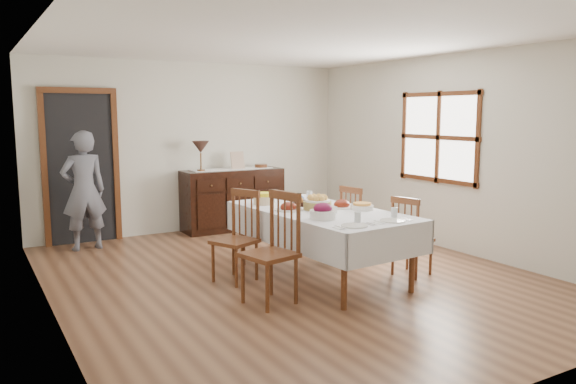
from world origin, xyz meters
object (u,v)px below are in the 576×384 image
person (84,187)px  dining_table (321,218)px  sideboard (233,199)px  table_lamp (201,148)px  chair_left_near (274,247)px  chair_left_far (238,235)px  chair_right_near (410,236)px  chair_right_far (357,223)px

person → dining_table: bearing=122.2°
sideboard → table_lamp: (-0.53, -0.03, 0.83)m
chair_left_near → chair_left_far: bearing=166.5°
chair_left_near → sideboard: bearing=149.2°
chair_left_far → table_lamp: table_lamp is taller
chair_right_near → chair_right_far: size_ratio=0.98×
dining_table → chair_right_near: bearing=-29.7°
table_lamp → chair_right_near: bearing=-70.4°
chair_right_near → person: (-2.92, 3.13, 0.39)m
person → table_lamp: 1.81m
chair_right_near → sideboard: bearing=-4.7°
chair_left_far → chair_right_near: size_ratio=1.10×
sideboard → person: 2.31m
chair_left_far → sideboard: (1.10, 2.52, -0.03)m
chair_right_near → table_lamp: 3.62m
dining_table → chair_right_far: chair_right_far is taller
dining_table → chair_left_far: (-0.83, 0.38, -0.17)m
dining_table → sideboard: bearing=80.6°
chair_left_near → person: bearing=-172.3°
chair_left_near → table_lamp: (0.58, 3.34, 0.76)m
chair_left_near → chair_right_far: 1.91m
chair_right_far → chair_left_far: bearing=83.2°
chair_left_near → chair_right_far: size_ratio=1.16×
chair_left_near → dining_table: bearing=106.1°
dining_table → chair_right_far: (0.84, 0.43, -0.21)m
chair_left_far → table_lamp: bearing=143.5°
sideboard → person: size_ratio=0.93×
table_lamp → chair_right_far: bearing=-65.7°
chair_right_near → person: size_ratio=0.53×
dining_table → chair_left_near: 0.97m
chair_left_near → chair_left_far: 0.85m
chair_left_far → chair_right_near: chair_left_far is taller
table_lamp → dining_table: bearing=-84.8°
chair_right_near → chair_right_far: (-0.08, 0.87, 0.01)m
chair_right_near → person: person is taller
dining_table → chair_left_near: bearing=-155.5°
chair_left_far → chair_right_far: 1.67m
person → table_lamp: person is taller
chair_right_far → table_lamp: 2.81m
chair_left_far → table_lamp: (0.57, 2.49, 0.80)m
chair_right_far → table_lamp: size_ratio=2.02×
dining_table → chair_left_far: size_ratio=2.32×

